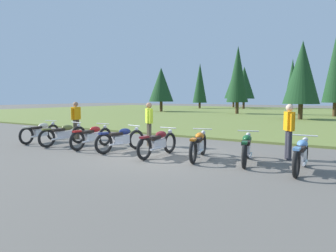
% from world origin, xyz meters
% --- Properties ---
extents(ground_plane, '(140.00, 140.00, 0.00)m').
position_xyz_m(ground_plane, '(0.00, 0.00, 0.00)').
color(ground_plane, '#605B54').
extents(grass_moorland, '(80.00, 44.00, 0.10)m').
position_xyz_m(grass_moorland, '(0.00, 26.27, 0.05)').
color(grass_moorland, olive).
rests_on(grass_moorland, ground).
extents(motorcycle_cream, '(0.64, 2.09, 0.88)m').
position_xyz_m(motorcycle_cream, '(-5.74, -0.23, 0.44)').
color(motorcycle_cream, black).
rests_on(motorcycle_cream, ground).
extents(motorcycle_olive, '(0.62, 2.10, 0.88)m').
position_xyz_m(motorcycle_olive, '(-4.25, -0.27, 0.44)').
color(motorcycle_olive, black).
rests_on(motorcycle_olive, ground).
extents(motorcycle_red, '(0.62, 2.10, 0.88)m').
position_xyz_m(motorcycle_red, '(-2.84, -0.14, 0.44)').
color(motorcycle_red, black).
rests_on(motorcycle_red, ground).
extents(motorcycle_navy, '(0.69, 2.08, 0.88)m').
position_xyz_m(motorcycle_navy, '(-1.46, -0.12, 0.44)').
color(motorcycle_navy, black).
rests_on(motorcycle_navy, ground).
extents(motorcycle_maroon, '(0.62, 2.10, 0.88)m').
position_xyz_m(motorcycle_maroon, '(0.11, -0.17, 0.44)').
color(motorcycle_maroon, black).
rests_on(motorcycle_maroon, ground).
extents(motorcycle_orange, '(0.76, 2.06, 0.88)m').
position_xyz_m(motorcycle_orange, '(1.39, 0.13, 0.44)').
color(motorcycle_orange, black).
rests_on(motorcycle_orange, ground).
extents(motorcycle_british_green, '(0.75, 2.06, 0.88)m').
position_xyz_m(motorcycle_british_green, '(2.80, 0.33, 0.44)').
color(motorcycle_british_green, black).
rests_on(motorcycle_british_green, ground).
extents(motorcycle_sky_blue, '(0.62, 2.10, 0.88)m').
position_xyz_m(motorcycle_sky_blue, '(4.28, 0.05, 0.44)').
color(motorcycle_sky_blue, black).
rests_on(motorcycle_sky_blue, ground).
extents(rider_with_back_turned, '(0.37, 0.49, 1.67)m').
position_xyz_m(rider_with_back_turned, '(3.71, 1.47, 0.95)').
color(rider_with_back_turned, '#2D2D38').
rests_on(rider_with_back_turned, ground).
extents(rider_near_row_end, '(0.44, 0.40, 1.67)m').
position_xyz_m(rider_near_row_end, '(-1.36, 1.41, 0.95)').
color(rider_near_row_end, '#4C4233').
rests_on(rider_near_row_end, ground).
extents(rider_checking_bike, '(0.23, 0.55, 1.67)m').
position_xyz_m(rider_checking_bike, '(-5.26, 1.24, 0.95)').
color(rider_checking_bike, '#4C4233').
rests_on(rider_checking_bike, ground).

